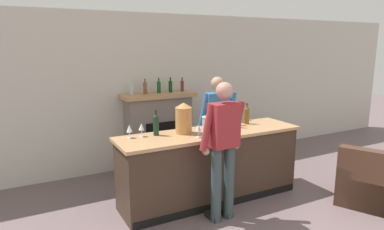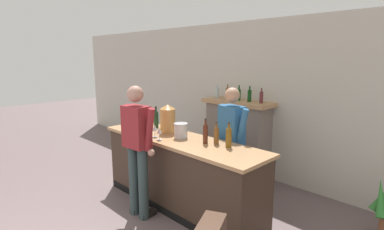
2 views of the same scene
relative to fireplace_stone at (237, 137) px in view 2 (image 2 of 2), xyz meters
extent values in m
cube|color=beige|center=(0.26, 0.26, 0.68)|extent=(12.00, 0.07, 2.75)
cube|color=#39291F|center=(0.16, -1.55, -0.22)|extent=(2.61, 0.66, 0.97)
cube|color=tan|center=(0.16, -1.55, 0.29)|extent=(2.68, 0.73, 0.04)
cube|color=black|center=(0.16, -1.89, -0.65)|extent=(2.56, 0.01, 0.10)
cube|color=gray|center=(0.00, 0.01, -0.05)|extent=(1.14, 0.44, 1.30)
cube|color=black|center=(0.00, -0.23, -0.22)|extent=(0.63, 0.02, 0.83)
cube|color=tan|center=(0.00, -0.01, 0.64)|extent=(1.30, 0.52, 0.07)
cylinder|color=#A9BCBE|center=(-0.48, -0.01, 0.77)|extent=(0.07, 0.07, 0.19)
cylinder|color=#A9BCBE|center=(-0.48, -0.01, 0.90)|extent=(0.03, 0.03, 0.06)
cylinder|color=brown|center=(-0.24, -0.01, 0.77)|extent=(0.07, 0.07, 0.20)
cylinder|color=brown|center=(-0.24, -0.01, 0.91)|extent=(0.03, 0.03, 0.07)
cylinder|color=#124719|center=(0.02, -0.01, 0.77)|extent=(0.07, 0.07, 0.20)
cylinder|color=#124719|center=(0.02, -0.01, 0.91)|extent=(0.03, 0.03, 0.07)
cylinder|color=#103D12|center=(0.24, -0.01, 0.77)|extent=(0.07, 0.07, 0.20)
cylinder|color=#103D12|center=(0.24, -0.01, 0.91)|extent=(0.03, 0.03, 0.07)
cylinder|color=#5D2628|center=(0.47, -0.01, 0.77)|extent=(0.06, 0.06, 0.19)
cylinder|color=#5D2628|center=(0.47, -0.01, 0.90)|extent=(0.02, 0.02, 0.06)
cone|color=#318133|center=(2.39, -0.41, -0.20)|extent=(0.25, 0.36, 0.45)
cylinder|color=#304041|center=(0.08, -2.13, -0.21)|extent=(0.13, 0.13, 0.97)
cube|color=black|center=(0.08, -2.07, -0.66)|extent=(0.12, 0.25, 0.07)
cylinder|color=#304041|center=(-0.12, -2.15, -0.21)|extent=(0.13, 0.13, 0.97)
cube|color=black|center=(-0.12, -2.08, -0.66)|extent=(0.12, 0.25, 0.07)
cube|color=maroon|center=(-0.02, -2.14, 0.55)|extent=(0.37, 0.24, 0.54)
cylinder|color=maroon|center=(0.21, -2.11, 0.54)|extent=(0.20, 0.08, 0.57)
sphere|color=tan|center=(0.21, -2.09, 0.24)|extent=(0.09, 0.09, 0.09)
cylinder|color=maroon|center=(-0.25, -2.14, 0.54)|extent=(0.20, 0.08, 0.57)
sphere|color=tan|center=(-0.25, -2.12, 0.24)|extent=(0.09, 0.09, 0.09)
sphere|color=tan|center=(-0.02, -2.14, 0.97)|extent=(0.21, 0.21, 0.21)
cylinder|color=#503935|center=(0.51, -0.96, -0.24)|extent=(0.13, 0.13, 0.92)
cube|color=black|center=(0.50, -1.03, -0.66)|extent=(0.14, 0.25, 0.07)
cylinder|color=#503935|center=(0.71, -1.00, -0.24)|extent=(0.13, 0.13, 0.92)
cube|color=black|center=(0.70, -1.07, -0.66)|extent=(0.14, 0.25, 0.07)
cube|color=#2A6096|center=(0.61, -0.98, 0.49)|extent=(0.40, 0.28, 0.54)
cylinder|color=#2A6096|center=(0.38, -0.95, 0.48)|extent=(0.20, 0.08, 0.57)
sphere|color=tan|center=(0.38, -0.97, 0.18)|extent=(0.09, 0.09, 0.09)
cylinder|color=#2A6096|center=(0.83, -1.04, 0.48)|extent=(0.20, 0.08, 0.57)
sphere|color=tan|center=(0.83, -1.06, 0.18)|extent=(0.09, 0.09, 0.09)
sphere|color=tan|center=(0.61, -0.98, 0.91)|extent=(0.21, 0.21, 0.21)
cylinder|color=#BC8444|center=(-0.22, -1.45, 0.49)|extent=(0.23, 0.23, 0.36)
cone|color=#BC8444|center=(-0.22, -1.45, 0.70)|extent=(0.23, 0.23, 0.07)
cylinder|color=#B29333|center=(-0.22, -1.58, 0.38)|extent=(0.02, 0.04, 0.02)
cylinder|color=silver|center=(0.14, -1.52, 0.41)|extent=(0.19, 0.19, 0.20)
cylinder|color=silver|center=(0.14, -1.52, 0.51)|extent=(0.20, 0.20, 0.01)
cylinder|color=#15331E|center=(-0.60, -1.37, 0.43)|extent=(0.08, 0.08, 0.24)
sphere|color=#15331E|center=(-0.60, -1.37, 0.55)|extent=(0.07, 0.07, 0.07)
cylinder|color=#15331E|center=(-0.60, -1.37, 0.59)|extent=(0.03, 0.03, 0.09)
cylinder|color=black|center=(-0.60, -1.37, 0.65)|extent=(0.03, 0.03, 0.01)
cylinder|color=#4D2114|center=(0.58, -1.48, 0.43)|extent=(0.07, 0.07, 0.23)
sphere|color=#4D2114|center=(0.58, -1.48, 0.54)|extent=(0.06, 0.06, 0.06)
cylinder|color=#4D2114|center=(0.58, -1.48, 0.59)|extent=(0.03, 0.03, 0.09)
cylinder|color=black|center=(0.58, -1.48, 0.64)|extent=(0.03, 0.03, 0.01)
cylinder|color=brown|center=(0.89, -1.39, 0.42)|extent=(0.08, 0.08, 0.22)
sphere|color=brown|center=(0.89, -1.39, 0.53)|extent=(0.07, 0.07, 0.07)
cylinder|color=brown|center=(0.89, -1.39, 0.57)|extent=(0.03, 0.03, 0.09)
cylinder|color=black|center=(0.89, -1.39, 0.62)|extent=(0.03, 0.03, 0.01)
cylinder|color=brown|center=(0.69, -1.39, 0.41)|extent=(0.07, 0.07, 0.20)
sphere|color=brown|center=(0.69, -1.39, 0.51)|extent=(0.06, 0.06, 0.06)
cylinder|color=brown|center=(0.69, -1.39, 0.55)|extent=(0.03, 0.03, 0.08)
cylinder|color=black|center=(0.69, -1.39, 0.59)|extent=(0.03, 0.03, 0.01)
cylinder|color=silver|center=(0.01, -1.80, 0.31)|extent=(0.07, 0.07, 0.01)
cylinder|color=silver|center=(0.01, -1.80, 0.36)|extent=(0.01, 0.01, 0.09)
cone|color=silver|center=(0.01, -1.80, 0.44)|extent=(0.07, 0.07, 0.08)
cylinder|color=silver|center=(-0.15, -1.74, 0.31)|extent=(0.08, 0.08, 0.01)
cylinder|color=silver|center=(-0.15, -1.74, 0.36)|extent=(0.01, 0.01, 0.09)
cone|color=silver|center=(-0.15, -1.74, 0.44)|extent=(0.08, 0.08, 0.08)
cylinder|color=silver|center=(-0.79, -1.35, 0.31)|extent=(0.06, 0.06, 0.01)
cylinder|color=silver|center=(-0.79, -1.35, 0.36)|extent=(0.01, 0.01, 0.08)
cone|color=silver|center=(-0.79, -1.35, 0.44)|extent=(0.08, 0.08, 0.09)
cylinder|color=silver|center=(-0.95, -1.34, 0.31)|extent=(0.07, 0.07, 0.01)
cylinder|color=silver|center=(-0.95, -1.34, 0.35)|extent=(0.01, 0.01, 0.07)
cone|color=silver|center=(-0.95, -1.34, 0.44)|extent=(0.08, 0.08, 0.09)
camera|label=1|loc=(-2.26, -5.53, 1.50)|focal=32.00mm
camera|label=2|loc=(3.13, -4.27, 1.42)|focal=28.00mm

